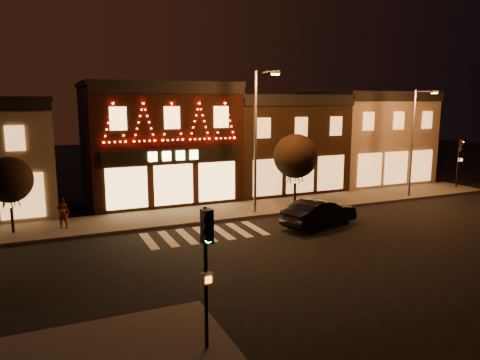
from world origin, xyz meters
TOP-DOWN VIEW (x-y plane):
  - ground at (0.00, 0.00)m, footprint 120.00×120.00m
  - sidewalk_far at (2.00, 8.00)m, footprint 44.00×4.00m
  - building_pulp at (0.00, 13.98)m, footprint 10.20×8.34m
  - building_right_a at (9.50, 13.99)m, footprint 9.20×8.28m
  - building_right_b at (18.50, 13.99)m, footprint 9.20×8.28m
  - traffic_signal_near at (-3.81, -7.12)m, footprint 0.31×0.43m
  - traffic_signal_far at (23.01, 7.74)m, footprint 0.31×0.44m
  - streetlamp_mid at (4.43, 6.63)m, footprint 0.81×1.98m
  - streetlamp_right at (16.81, 6.42)m, footprint 0.55×1.76m
  - tree_left at (-9.36, 7.98)m, footprint 2.42×2.42m
  - tree_right at (7.35, 7.05)m, footprint 2.88×2.88m
  - dark_sedan at (6.52, 2.89)m, footprint 5.02×2.84m
  - pedestrian at (-6.86, 7.78)m, footprint 0.73×0.60m

SIDE VIEW (x-z plane):
  - ground at x=0.00m, z-range 0.00..0.00m
  - sidewalk_far at x=2.00m, z-range 0.00..0.15m
  - dark_sedan at x=6.52m, z-range 0.00..1.57m
  - pedestrian at x=-6.86m, z-range 0.15..1.86m
  - traffic_signal_far at x=23.01m, z-range 0.99..4.93m
  - tree_left at x=-9.36m, z-range 0.96..5.01m
  - traffic_signal_near at x=-3.81m, z-range 0.99..5.09m
  - tree_right at x=7.35m, z-range 1.11..5.92m
  - building_right_a at x=9.50m, z-range 0.01..7.51m
  - building_right_b at x=18.50m, z-range 0.01..7.81m
  - building_pulp at x=0.00m, z-range 0.01..8.31m
  - streetlamp_right at x=16.81m, z-range 0.82..8.47m
  - streetlamp_mid at x=4.43m, z-range 0.90..9.58m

